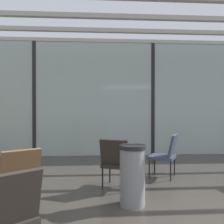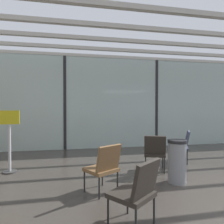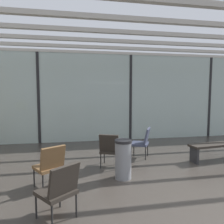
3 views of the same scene
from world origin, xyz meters
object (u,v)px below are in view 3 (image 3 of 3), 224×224
waiting_bench (215,147)px  lounge_chair_2 (50,164)px  lounge_chair_6 (59,188)px  parked_airplane (89,87)px  lounge_chair_0 (110,148)px  lounge_chair_3 (143,141)px  trash_bin (123,159)px

waiting_bench → lounge_chair_2: bearing=5.8°
lounge_chair_6 → waiting_bench: bearing=168.7°
parked_airplane → lounge_chair_0: parked_airplane is taller
lounge_chair_0 → waiting_bench: bearing=-158.9°
lounge_chair_0 → lounge_chair_6: bearing=82.2°
parked_airplane → lounge_chair_3: size_ratio=14.19×
lounge_chair_0 → trash_bin: (0.17, -0.72, -0.06)m
waiting_bench → lounge_chair_6: bearing=20.1°
lounge_chair_2 → lounge_chair_3: (2.42, 1.58, 0.00)m
lounge_chair_2 → lounge_chair_6: same height
lounge_chair_2 → lounge_chair_6: 1.13m
lounge_chair_6 → waiting_bench: lounge_chair_6 is taller
parked_airplane → lounge_chair_2: 10.13m
lounge_chair_2 → trash_bin: (1.52, 0.22, -0.06)m
waiting_bench → trash_bin: size_ratio=1.79×
lounge_chair_0 → lounge_chair_2: size_ratio=1.00×
lounge_chair_0 → waiting_bench: 2.97m
parked_airplane → lounge_chair_6: size_ratio=14.19×
parked_airplane → lounge_chair_3: bearing=-83.9°
parked_airplane → lounge_chair_0: size_ratio=14.19×
waiting_bench → trash_bin: bearing=8.1°
parked_airplane → waiting_bench: bearing=-72.7°
parked_airplane → lounge_chair_6: bearing=-96.7°
lounge_chair_0 → trash_bin: 0.75m
trash_bin → lounge_chair_3: bearing=56.3°
lounge_chair_3 → lounge_chair_6: bearing=-10.8°
parked_airplane → lounge_chair_0: bearing=-91.2°
trash_bin → lounge_chair_6: bearing=-133.9°
lounge_chair_2 → trash_bin: size_ratio=1.01×
parked_airplane → trash_bin: (-0.02, -9.64, -1.79)m
lounge_chair_0 → waiting_bench: lounge_chair_0 is taller
parked_airplane → trash_bin: size_ratio=14.36×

